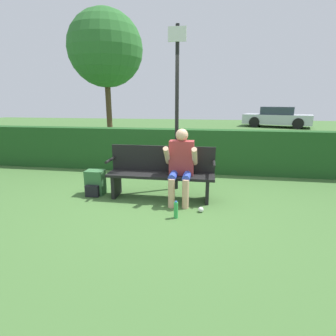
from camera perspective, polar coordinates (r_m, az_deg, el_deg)
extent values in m
plane|color=#426B33|center=(4.78, -1.60, -6.57)|extent=(40.00, 40.00, 0.00)
cube|color=#1E4C1E|center=(6.46, 1.49, 3.86)|extent=(12.00, 0.39, 1.05)
cube|color=black|center=(4.64, -1.64, -1.58)|extent=(1.90, 0.44, 0.05)
cube|color=black|center=(4.77, -1.21, 2.07)|extent=(1.90, 0.04, 0.47)
cube|color=black|center=(4.92, -11.17, -3.68)|extent=(0.06, 0.40, 0.41)
cube|color=black|center=(4.63, 8.55, -4.71)|extent=(0.06, 0.40, 0.41)
cylinder|color=black|center=(4.83, -12.50, 1.70)|extent=(0.05, 0.40, 0.05)
cylinder|color=black|center=(4.50, 9.98, 0.90)|extent=(0.05, 0.40, 0.05)
cube|color=#993333|center=(4.55, 2.97, 2.25)|extent=(0.42, 0.22, 0.59)
sphere|color=#DBA884|center=(4.48, 3.04, 7.17)|extent=(0.21, 0.21, 0.21)
cylinder|color=#2D47B7|center=(4.43, 1.16, -1.62)|extent=(0.13, 0.42, 0.13)
cylinder|color=#2D47B7|center=(4.41, 4.13, -1.75)|extent=(0.13, 0.42, 0.13)
cylinder|color=#DBA884|center=(4.31, 0.76, -5.51)|extent=(0.11, 0.11, 0.49)
cylinder|color=#DBA884|center=(4.28, 3.82, -5.66)|extent=(0.11, 0.11, 0.49)
cylinder|color=#DBA884|center=(4.43, -0.20, 2.74)|extent=(0.09, 0.36, 0.36)
cylinder|color=#DBA884|center=(4.38, 5.80, 2.53)|extent=(0.09, 0.36, 0.36)
cube|color=#336638|center=(5.10, -15.52, -3.02)|extent=(0.33, 0.24, 0.46)
cube|color=black|center=(4.99, -16.18, -4.84)|extent=(0.25, 0.08, 0.21)
cylinder|color=green|center=(3.97, 1.74, -9.16)|extent=(0.06, 0.06, 0.25)
cylinder|color=#2D66B2|center=(3.92, 1.75, -7.36)|extent=(0.03, 0.03, 0.02)
cylinder|color=black|center=(5.00, 1.94, 12.00)|extent=(0.07, 0.07, 3.00)
cube|color=silver|center=(5.07, 2.01, 27.16)|extent=(0.32, 0.02, 0.24)
cube|color=#B7BCC6|center=(18.95, 22.64, 9.80)|extent=(4.53, 3.06, 0.62)
cube|color=#333D4C|center=(18.92, 22.80, 11.47)|extent=(2.41, 2.19, 0.49)
cylinder|color=black|center=(19.80, 26.56, 9.03)|extent=(0.68, 0.37, 0.65)
cylinder|color=black|center=(18.01, 26.46, 8.64)|extent=(0.68, 0.37, 0.65)
cylinder|color=black|center=(20.00, 19.09, 9.80)|extent=(0.68, 0.37, 0.65)
cylinder|color=black|center=(18.22, 18.26, 9.47)|extent=(0.68, 0.37, 0.65)
cylinder|color=#4C3823|center=(10.42, -12.73, 12.19)|extent=(0.20, 0.20, 2.70)
sphere|color=#2D6B2D|center=(10.56, -13.44, 23.92)|extent=(2.67, 2.67, 2.67)
sphere|color=silver|center=(4.23, 7.17, -8.96)|extent=(0.08, 0.08, 0.08)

